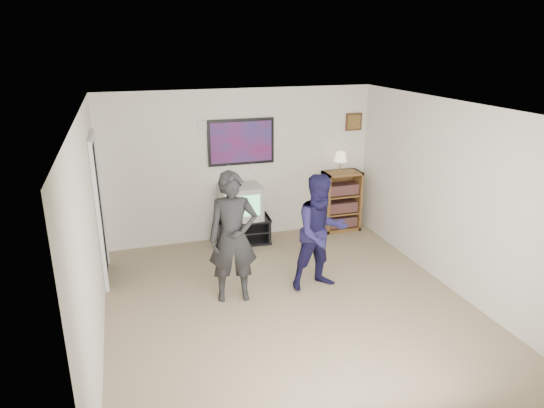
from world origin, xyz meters
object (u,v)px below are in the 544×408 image
bookshelf (341,201)px  person_tall (233,238)px  media_stand (243,230)px  person_short (321,232)px  crt_television (240,202)px

bookshelf → person_tall: person_tall is taller
media_stand → person_short: size_ratio=0.57×
media_stand → crt_television: (-0.04, 0.00, 0.49)m
crt_television → person_short: 1.92m
media_stand → crt_television: bearing=-175.6°
media_stand → person_tall: (-0.57, -1.76, 0.64)m
media_stand → person_short: bearing=-66.7°
person_tall → person_short: person_tall is taller
media_stand → person_tall: bearing=-103.4°
media_stand → person_short: (0.62, -1.80, 0.58)m
bookshelf → media_stand: bearing=-178.4°
media_stand → bookshelf: 1.82m
person_tall → person_short: (1.18, -0.04, -0.06)m
person_tall → crt_television: bearing=81.8°
person_tall → media_stand: bearing=80.6°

